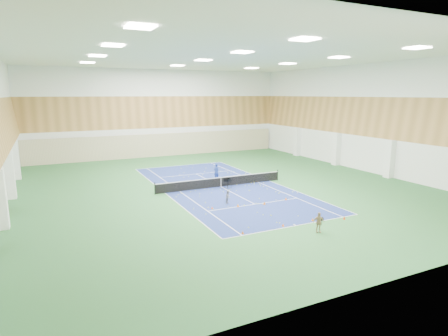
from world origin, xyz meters
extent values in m
plane|color=#296030|center=(0.00, 0.00, 0.00)|extent=(40.00, 40.00, 0.00)
cube|color=navy|center=(0.00, 0.00, 0.01)|extent=(10.97, 23.77, 0.01)
cube|color=#C6B793|center=(0.00, 19.75, 1.60)|extent=(35.40, 0.16, 3.20)
cube|color=#593319|center=(-17.92, 0.00, 1.10)|extent=(0.08, 1.80, 2.20)
imported|color=navy|center=(0.80, 2.82, 0.86)|extent=(0.72, 0.58, 1.72)
imported|color=gray|center=(-1.82, -5.24, 0.54)|extent=(0.67, 0.66, 1.09)
imported|color=#9D825A|center=(0.54, -13.48, 0.67)|extent=(0.84, 0.54, 1.34)
cone|color=#F54E0C|center=(-3.57, -6.00, 0.09)|extent=(0.17, 0.17, 0.19)
cone|color=orange|center=(-1.53, -6.38, 0.12)|extent=(0.22, 0.22, 0.24)
cone|color=orange|center=(0.66, -6.77, 0.12)|extent=(0.22, 0.22, 0.25)
cone|color=#FB5F0D|center=(2.96, -6.44, 0.12)|extent=(0.21, 0.21, 0.23)
cone|color=#D55D0B|center=(-3.94, -11.64, 0.10)|extent=(0.18, 0.18, 0.19)
cone|color=#FE610D|center=(-0.86, -11.60, 0.10)|extent=(0.18, 0.18, 0.20)
cone|color=orange|center=(1.63, -11.58, 0.10)|extent=(0.19, 0.19, 0.21)
cone|color=#D73E0B|center=(3.85, -12.27, 0.11)|extent=(0.20, 0.20, 0.22)
camera|label=1|loc=(-14.67, -31.29, 8.69)|focal=30.00mm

